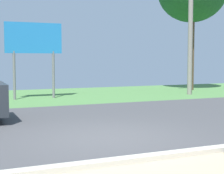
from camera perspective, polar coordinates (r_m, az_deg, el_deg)
ground_plane at (r=11.14m, az=-6.26°, el=-5.26°), size 40.00×22.00×0.20m
utility_pole at (r=18.97m, az=12.47°, el=10.32°), size 1.80×0.24×7.24m
roadside_billboard at (r=16.82m, az=-12.43°, el=6.82°), size 2.60×0.12×3.50m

